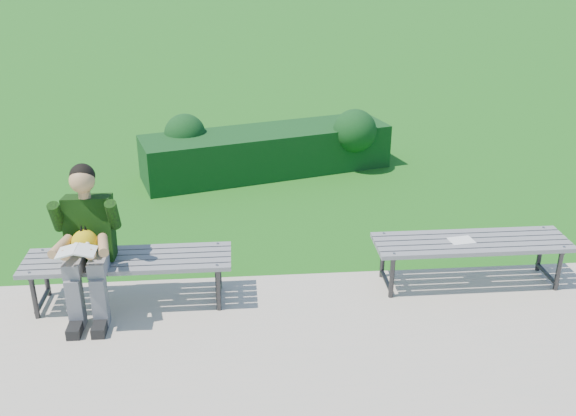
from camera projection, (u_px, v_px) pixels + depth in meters
name	position (u px, v px, depth m)	size (l,w,h in m)	color
ground	(262.00, 277.00, 6.22)	(80.00, 80.00, 0.00)	#237D16
walkway	(274.00, 396.00, 4.62)	(30.00, 3.50, 0.02)	#ADA091
hedge	(269.00, 148.00, 8.84)	(3.51, 1.76, 0.87)	#133B17
bench_left	(128.00, 263.00, 5.62)	(1.80, 0.50, 0.46)	gray
bench_right	(471.00, 246.00, 5.93)	(1.80, 0.50, 0.46)	gray
seated_boy	(87.00, 238.00, 5.39)	(0.56, 0.76, 1.31)	slate
paper_sheet	(461.00, 240.00, 5.90)	(0.24, 0.19, 0.01)	white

